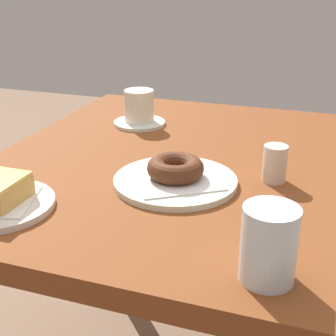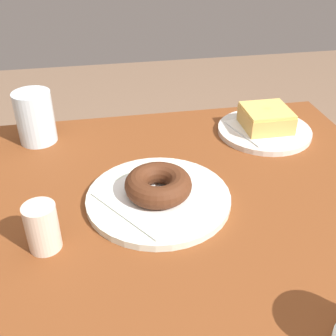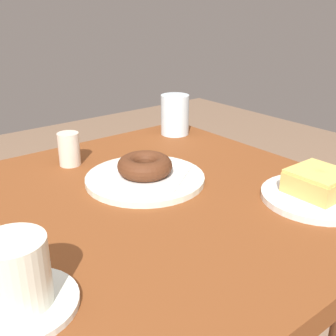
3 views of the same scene
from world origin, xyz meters
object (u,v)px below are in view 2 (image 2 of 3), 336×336
(sugar_jar, at_px, (42,227))
(donut_chocolate_ring, at_px, (158,185))
(water_glass, at_px, (35,117))
(donut_glazed_square, at_px, (266,118))
(plate_glazed_square, at_px, (264,131))
(plate_chocolate_ring, at_px, (158,198))

(sugar_jar, bearing_deg, donut_chocolate_ring, -66.67)
(water_glass, bearing_deg, donut_glazed_square, -96.61)
(donut_chocolate_ring, relative_size, sugar_jar, 1.50)
(plate_glazed_square, xyz_separation_m, plate_chocolate_ring, (-0.19, 0.26, 0.00))
(donut_chocolate_ring, bearing_deg, plate_chocolate_ring, 0.00)
(plate_glazed_square, distance_m, water_glass, 0.47)
(plate_glazed_square, xyz_separation_m, donut_chocolate_ring, (-0.19, 0.26, 0.03))
(plate_chocolate_ring, relative_size, donut_chocolate_ring, 2.18)
(donut_chocolate_ring, height_order, sugar_jar, sugar_jar)
(donut_glazed_square, distance_m, donut_chocolate_ring, 0.32)
(plate_glazed_square, distance_m, donut_glazed_square, 0.03)
(donut_glazed_square, relative_size, plate_chocolate_ring, 0.40)
(plate_glazed_square, relative_size, water_glass, 1.86)
(donut_chocolate_ring, bearing_deg, plate_glazed_square, -53.27)
(plate_chocolate_ring, bearing_deg, water_glass, 40.06)
(donut_glazed_square, height_order, sugar_jar, sugar_jar)
(plate_glazed_square, distance_m, donut_chocolate_ring, 0.32)
(donut_glazed_square, bearing_deg, water_glass, 83.39)
(water_glass, xyz_separation_m, sugar_jar, (-0.32, -0.03, -0.02))
(donut_chocolate_ring, xyz_separation_m, water_glass, (0.25, 0.21, 0.02))
(plate_chocolate_ring, distance_m, donut_chocolate_ring, 0.03)
(donut_chocolate_ring, bearing_deg, sugar_jar, 113.33)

